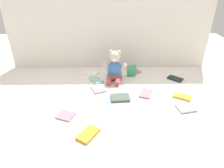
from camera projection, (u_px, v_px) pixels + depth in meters
ground_plane at (110, 89)px, 1.59m from camera, size 3.20×3.20×0.00m
backdrop_drape at (110, 35)px, 1.82m from camera, size 1.82×0.03×0.61m
teddy_bear at (115, 69)px, 1.69m from camera, size 0.22×0.20×0.26m
book_case_0 at (97, 80)px, 1.70m from camera, size 0.13×0.15×0.02m
book_case_1 at (183, 96)px, 1.48m from camera, size 0.15×0.13×0.02m
book_case_2 at (132, 71)px, 1.75m from camera, size 0.08×0.04×0.11m
book_case_3 at (109, 99)px, 1.46m from camera, size 0.12×0.11×0.01m
book_case_4 at (187, 108)px, 1.36m from camera, size 0.13×0.12×0.01m
book_case_5 at (91, 73)px, 1.83m from camera, size 0.16×0.14×0.01m
book_case_6 at (147, 93)px, 1.52m from camera, size 0.12×0.15×0.01m
book_case_7 at (99, 89)px, 1.58m from camera, size 0.14×0.15×0.01m
book_case_8 at (89, 134)px, 1.14m from camera, size 0.14×0.16×0.02m
book_case_9 at (176, 79)px, 1.73m from camera, size 0.14×0.14×0.01m
book_case_10 at (67, 116)px, 1.29m from camera, size 0.13×0.12×0.01m
book_case_11 at (121, 98)px, 1.46m from camera, size 0.14×0.11×0.02m
book_case_12 at (135, 71)px, 1.87m from camera, size 0.14×0.15×0.01m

